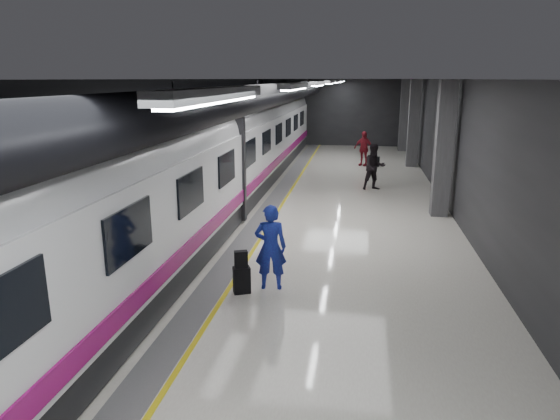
{
  "coord_description": "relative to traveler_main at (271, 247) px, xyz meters",
  "views": [
    {
      "loc": [
        1.78,
        -15.11,
        4.52
      ],
      "look_at": [
        -0.21,
        -2.57,
        1.17
      ],
      "focal_mm": 32.0,
      "sensor_mm": 36.0,
      "label": 1
    }
  ],
  "objects": [
    {
      "name": "train",
      "position": [
        -3.21,
        4.96,
        1.11
      ],
      "size": [
        3.05,
        38.0,
        4.05
      ],
      "color": "black",
      "rests_on": "ground"
    },
    {
      "name": "platform_hall",
      "position": [
        -0.25,
        5.91,
        2.58
      ],
      "size": [
        10.02,
        40.02,
        4.51
      ],
      "color": "black",
      "rests_on": "ground"
    },
    {
      "name": "suitcase_far",
      "position": [
        2.75,
        16.55,
        -0.7
      ],
      "size": [
        0.38,
        0.27,
        0.52
      ],
      "primitive_type": "cube",
      "rotation": [
        0.0,
        0.0,
        -0.13
      ],
      "color": "black",
      "rests_on": "ground"
    },
    {
      "name": "ground",
      "position": [
        0.04,
        4.96,
        -0.96
      ],
      "size": [
        40.0,
        40.0,
        0.0
      ],
      "primitive_type": "plane",
      "color": "silver",
      "rests_on": "ground"
    },
    {
      "name": "traveler_far_b",
      "position": [
        2.06,
        16.72,
        -0.04
      ],
      "size": [
        1.16,
        0.87,
        1.83
      ],
      "primitive_type": "imported",
      "rotation": [
        0.0,
        0.0,
        -0.45
      ],
      "color": "maroon",
      "rests_on": "ground"
    },
    {
      "name": "shoulder_bag",
      "position": [
        -0.58,
        -0.36,
        -0.18
      ],
      "size": [
        0.31,
        0.24,
        0.37
      ],
      "primitive_type": "cube",
      "rotation": [
        0.0,
        0.0,
        0.38
      ],
      "color": "black",
      "rests_on": "suitcase_main"
    },
    {
      "name": "suitcase_main",
      "position": [
        -0.57,
        -0.36,
        -0.66
      ],
      "size": [
        0.42,
        0.35,
        0.59
      ],
      "primitive_type": "cube",
      "rotation": [
        0.0,
        0.0,
        0.41
      ],
      "color": "black",
      "rests_on": "ground"
    },
    {
      "name": "traveler_main",
      "position": [
        0.0,
        0.0,
        0.0
      ],
      "size": [
        0.75,
        0.54,
        1.92
      ],
      "primitive_type": "imported",
      "rotation": [
        0.0,
        0.0,
        3.26
      ],
      "color": "#163CA8",
      "rests_on": "ground"
    },
    {
      "name": "traveler_far_a",
      "position": [
        2.48,
        10.69,
        0.01
      ],
      "size": [
        1.13,
        1.0,
        1.93
      ],
      "primitive_type": "imported",
      "rotation": [
        0.0,
        0.0,
        0.34
      ],
      "color": "black",
      "rests_on": "ground"
    }
  ]
}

